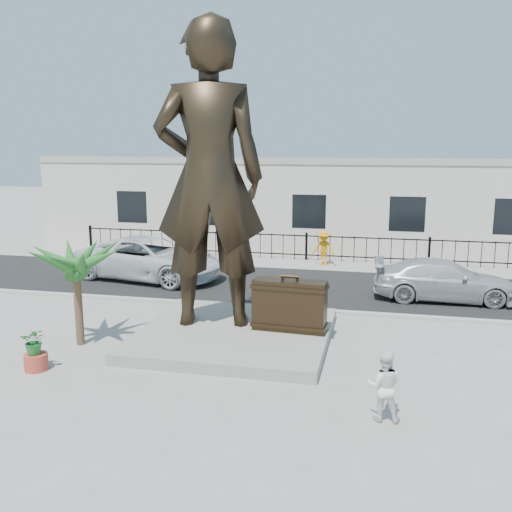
{
  "coord_description": "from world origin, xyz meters",
  "views": [
    {
      "loc": [
        3.38,
        -13.19,
        5.41
      ],
      "look_at": [
        0.0,
        2.0,
        2.3
      ],
      "focal_mm": 40.0,
      "sensor_mm": 36.0,
      "label": 1
    }
  ],
  "objects_px": {
    "suitcase": "(290,305)",
    "tourist": "(384,386)",
    "car_white": "(150,258)",
    "statue": "(209,177)"
  },
  "relations": [
    {
      "from": "statue",
      "to": "car_white",
      "type": "height_order",
      "value": "statue"
    },
    {
      "from": "statue",
      "to": "car_white",
      "type": "relative_size",
      "value": 1.39
    },
    {
      "from": "car_white",
      "to": "suitcase",
      "type": "bearing_deg",
      "value": -121.26
    },
    {
      "from": "tourist",
      "to": "car_white",
      "type": "bearing_deg",
      "value": -49.6
    },
    {
      "from": "suitcase",
      "to": "car_white",
      "type": "height_order",
      "value": "suitcase"
    },
    {
      "from": "statue",
      "to": "tourist",
      "type": "xyz_separation_m",
      "value": [
        4.86,
        -4.36,
        -3.76
      ]
    },
    {
      "from": "car_white",
      "to": "tourist",
      "type": "bearing_deg",
      "value": -127.13
    },
    {
      "from": "statue",
      "to": "tourist",
      "type": "bearing_deg",
      "value": 125.57
    },
    {
      "from": "suitcase",
      "to": "tourist",
      "type": "height_order",
      "value": "suitcase"
    },
    {
      "from": "tourist",
      "to": "car_white",
      "type": "height_order",
      "value": "car_white"
    }
  ]
}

